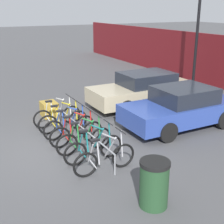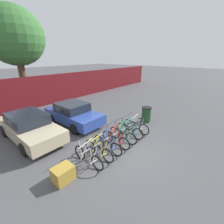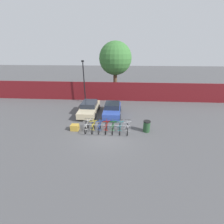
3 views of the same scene
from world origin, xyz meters
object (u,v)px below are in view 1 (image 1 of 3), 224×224
(bicycle_silver, at_px, (105,158))
(car_beige, at_px, (144,89))
(bicycle_green, at_px, (84,140))
(bicycle_teal, at_px, (94,148))
(bicycle_white, at_px, (57,115))
(cargo_crate, at_px, (49,109))
(car_blue, at_px, (182,107))
(bicycle_blue, at_px, (69,126))
(bicycle_yellow, at_px, (63,121))
(bicycle_red, at_px, (76,133))
(trash_bin, at_px, (154,184))
(bike_rack, at_px, (82,129))
(lamp_post, at_px, (198,24))

(bicycle_silver, relative_size, car_beige, 0.37)
(bicycle_green, relative_size, bicycle_teal, 1.00)
(bicycle_white, relative_size, bicycle_silver, 1.00)
(bicycle_white, height_order, bicycle_silver, same)
(bicycle_green, distance_m, cargo_crate, 3.49)
(bicycle_silver, relative_size, car_blue, 0.42)
(bicycle_blue, bearing_deg, bicycle_white, 178.42)
(car_beige, bearing_deg, bicycle_green, -53.61)
(bicycle_yellow, xyz_separation_m, bicycle_blue, (0.57, 0.00, 0.00))
(bicycle_blue, relative_size, bicycle_red, 1.00)
(bicycle_blue, distance_m, car_blue, 3.87)
(trash_bin, relative_size, cargo_crate, 1.47)
(bicycle_red, height_order, bicycle_silver, same)
(car_beige, height_order, cargo_crate, car_beige)
(bicycle_silver, distance_m, car_blue, 4.09)
(bicycle_blue, relative_size, car_blue, 0.42)
(bicycle_silver, bearing_deg, trash_bin, 11.95)
(bike_rack, xyz_separation_m, bicycle_green, (0.53, -0.15, -0.11))
(bike_rack, height_order, cargo_crate, bike_rack)
(bicycle_green, relative_size, lamp_post, 0.31)
(car_beige, relative_size, lamp_post, 0.82)
(bike_rack, xyz_separation_m, bicycle_white, (-1.83, -0.15, -0.11))
(bicycle_blue, relative_size, trash_bin, 1.66)
(bicycle_white, relative_size, car_beige, 0.37)
(bicycle_green, relative_size, bicycle_silver, 1.00)
(bicycle_white, xyz_separation_m, cargo_crate, (-1.13, 0.06, -0.10))
(bike_rack, xyz_separation_m, lamp_post, (-3.83, 7.83, 2.65))
(car_beige, height_order, trash_bin, car_beige)
(bicycle_blue, distance_m, trash_bin, 4.23)
(bicycle_teal, relative_size, bicycle_silver, 1.00)
(lamp_post, xyz_separation_m, trash_bin, (7.38, -7.71, -2.62))
(bike_rack, xyz_separation_m, car_blue, (0.24, 3.60, 0.20))
(bicycle_white, distance_m, cargo_crate, 1.13)
(bicycle_white, xyz_separation_m, bicycle_red, (1.77, 0.00, 0.00))
(bicycle_red, bearing_deg, bike_rack, 67.01)
(bicycle_white, xyz_separation_m, bicycle_teal, (2.99, 0.00, 0.00))
(car_blue, bearing_deg, bicycle_yellow, -111.48)
(bicycle_blue, relative_size, bicycle_green, 1.00)
(bicycle_blue, xyz_separation_m, car_beige, (-1.74, 4.00, 0.32))
(bicycle_teal, bearing_deg, bicycle_silver, 3.25)
(bicycle_blue, xyz_separation_m, bicycle_green, (1.20, 0.00, 0.00))
(bicycle_blue, height_order, bicycle_silver, same)
(bicycle_yellow, xyz_separation_m, bicycle_green, (1.77, 0.00, 0.00))
(lamp_post, bearing_deg, bicycle_teal, -57.94)
(bicycle_green, bearing_deg, bicycle_red, 179.48)
(bicycle_red, relative_size, bicycle_green, 1.00)
(bicycle_silver, bearing_deg, bicycle_green, -176.73)
(bicycle_green, height_order, car_blue, car_blue)
(bicycle_yellow, bearing_deg, bicycle_blue, 2.81)
(bicycle_white, distance_m, bicycle_yellow, 0.59)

